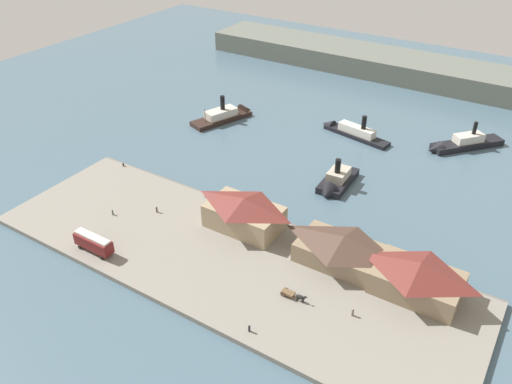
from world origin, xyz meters
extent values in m
plane|color=#476070|center=(0.00, 0.00, 0.00)|extent=(320.00, 320.00, 0.00)
cube|color=gray|center=(0.00, -22.00, 0.60)|extent=(110.00, 36.00, 1.20)
cube|color=#666159|center=(0.00, -3.60, 0.50)|extent=(110.00, 0.80, 1.00)
cube|color=#998466|center=(-2.35, -10.60, 4.06)|extent=(17.31, 10.28, 5.72)
pyramid|color=maroon|center=(-2.35, -10.60, 8.06)|extent=(17.66, 10.79, 2.28)
cube|color=#847056|center=(22.28, -10.11, 3.39)|extent=(18.90, 10.78, 4.39)
pyramid|color=#473328|center=(22.28, -10.11, 6.86)|extent=(19.28, 11.32, 2.55)
cube|color=#847056|center=(38.61, -10.68, 3.70)|extent=(16.86, 10.87, 5.01)
pyramid|color=maroon|center=(38.61, -10.68, 7.53)|extent=(17.20, 11.41, 2.65)
cube|color=maroon|center=(-25.32, -35.78, 3.47)|extent=(9.66, 2.75, 2.75)
cube|color=beige|center=(-25.32, -35.78, 5.10)|extent=(9.27, 1.93, 0.50)
cylinder|color=black|center=(-21.94, -34.41, 1.65)|extent=(0.90, 0.18, 0.90)
cylinder|color=black|center=(-21.94, -37.16, 1.65)|extent=(0.90, 0.18, 0.90)
cylinder|color=black|center=(-28.70, -34.41, 1.65)|extent=(0.90, 0.18, 0.90)
cylinder|color=black|center=(-28.70, -37.16, 1.65)|extent=(0.90, 0.18, 0.90)
cube|color=brown|center=(17.70, -25.22, 2.05)|extent=(2.62, 1.45, 0.50)
cylinder|color=#4C3828|center=(16.92, -24.50, 1.80)|extent=(1.20, 0.10, 1.20)
cylinder|color=#4C3828|center=(16.92, -25.95, 1.80)|extent=(1.20, 0.10, 1.20)
ellipsoid|color=black|center=(20.41, -25.22, 2.30)|extent=(2.00, 0.70, 0.90)
ellipsoid|color=black|center=(21.51, -25.22, 2.85)|extent=(0.70, 0.32, 0.44)
cylinder|color=black|center=(21.01, -25.02, 1.70)|extent=(0.16, 0.16, 1.00)
cylinder|color=black|center=(21.01, -25.42, 1.70)|extent=(0.16, 0.16, 1.00)
cylinder|color=black|center=(19.81, -25.02, 1.70)|extent=(0.16, 0.16, 1.00)
cylinder|color=black|center=(19.81, -25.42, 1.70)|extent=(0.16, 0.16, 1.00)
cylinder|color=#4C3D33|center=(-23.83, -17.07, 1.93)|extent=(0.43, 0.43, 1.46)
sphere|color=#CCA889|center=(-23.83, -17.07, 2.80)|extent=(0.27, 0.27, 0.27)
cylinder|color=#3D4C42|center=(-32.14, -23.66, 1.84)|extent=(0.37, 0.37, 1.28)
sphere|color=#CCA889|center=(-32.14, -23.66, 2.60)|extent=(0.23, 0.23, 0.23)
cylinder|color=#232328|center=(16.18, -37.03, 1.92)|extent=(0.42, 0.42, 1.45)
sphere|color=#CCA889|center=(16.18, -37.03, 2.78)|extent=(0.26, 0.26, 0.26)
cylinder|color=#6B5B4C|center=(30.58, -23.25, 1.95)|extent=(0.44, 0.44, 1.51)
sphere|color=#CCA889|center=(30.58, -23.25, 2.85)|extent=(0.28, 0.28, 0.28)
cylinder|color=black|center=(-17.86, -5.29, 1.65)|extent=(0.44, 0.44, 0.90)
cylinder|color=black|center=(10.15, -5.34, 1.65)|extent=(0.44, 0.44, 0.90)
cylinder|color=black|center=(-47.04, -4.91, 1.65)|extent=(0.44, 0.44, 0.90)
cube|color=black|center=(31.62, 61.13, 0.96)|extent=(18.87, 20.76, 1.92)
cone|color=black|center=(24.12, 52.42, 0.96)|extent=(6.18, 6.13, 4.59)
cube|color=beige|center=(31.62, 61.13, 3.15)|extent=(8.71, 9.23, 2.45)
cylinder|color=black|center=(32.55, 62.21, 6.29)|extent=(1.17, 1.17, 3.83)
cube|color=black|center=(7.37, 20.56, 0.94)|extent=(7.39, 15.39, 1.88)
cone|color=black|center=(7.74, 13.03, 0.94)|extent=(6.12, 3.01, 5.99)
cube|color=#B2A893|center=(7.37, 20.56, 3.09)|extent=(5.01, 7.18, 2.43)
cylinder|color=black|center=(7.43, 19.32, 6.22)|extent=(1.53, 1.53, 3.83)
cube|color=black|center=(0.34, 49.53, 0.61)|extent=(22.84, 8.82, 1.23)
cone|color=black|center=(-10.64, 51.71, 0.61)|extent=(4.75, 4.78, 4.08)
cube|color=silver|center=(0.34, 49.53, 2.46)|extent=(12.66, 5.52, 2.45)
cylinder|color=black|center=(2.54, 49.09, 5.76)|extent=(1.52, 1.52, 4.15)
cube|color=black|center=(-42.84, 36.58, 0.76)|extent=(13.09, 21.90, 1.51)
cone|color=black|center=(-39.26, 46.46, 0.76)|extent=(6.62, 5.49, 5.66)
cube|color=beige|center=(-42.84, 36.58, 2.75)|extent=(8.11, 11.68, 2.48)
cylinder|color=black|center=(-42.59, 37.28, 6.33)|extent=(1.51, 1.51, 4.67)
cylinder|color=brown|center=(-44.99, 30.65, 3.68)|extent=(0.24, 0.24, 4.34)
cube|color=#60665B|center=(0.00, 110.00, 4.00)|extent=(180.00, 24.00, 8.00)
camera|label=1|loc=(52.88, -92.64, 74.32)|focal=36.54mm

